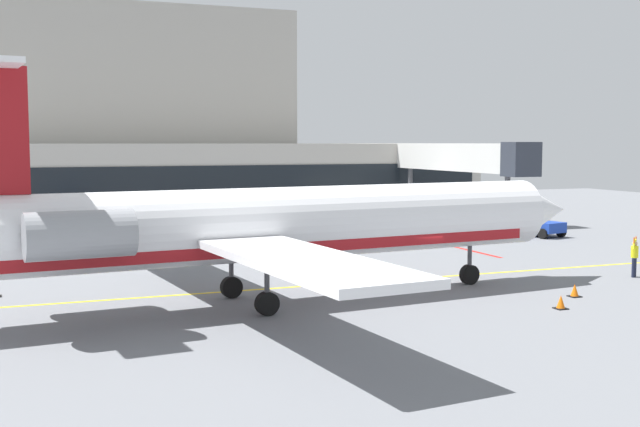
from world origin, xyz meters
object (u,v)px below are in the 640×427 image
(baggage_tug, at_px, (536,222))
(fuel_tank, at_px, (421,201))
(pushback_tractor, at_px, (96,223))
(marshaller, at_px, (634,257))
(regional_jet, at_px, (263,225))

(baggage_tug, distance_m, fuel_tank, 14.97)
(baggage_tug, xyz_separation_m, pushback_tractor, (-28.43, 10.66, -0.06))
(marshaller, bearing_deg, pushback_tractor, 130.37)
(regional_jet, xyz_separation_m, baggage_tug, (24.53, 15.53, -2.21))
(pushback_tractor, xyz_separation_m, fuel_tank, (27.58, 4.28, 0.53))
(pushback_tractor, xyz_separation_m, marshaller, (22.46, -26.42, 0.06))
(pushback_tractor, bearing_deg, regional_jet, -81.52)
(pushback_tractor, relative_size, marshaller, 1.81)
(fuel_tank, distance_m, marshaller, 31.13)
(baggage_tug, xyz_separation_m, fuel_tank, (-0.85, 14.94, 0.48))
(baggage_tug, bearing_deg, marshaller, -110.76)
(regional_jet, height_order, marshaller, regional_jet)
(baggage_tug, distance_m, marshaller, 16.86)
(fuel_tank, relative_size, marshaller, 4.18)
(pushback_tractor, distance_m, fuel_tank, 27.91)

